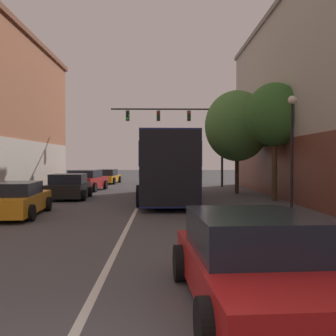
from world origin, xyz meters
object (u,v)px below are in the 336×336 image
(bus, at_px, (165,164))
(street_tree_far, at_px, (275,115))
(parked_car_left_mid, at_px, (15,200))
(parked_car_left_near, at_px, (86,181))
(street_lamp, at_px, (292,145))
(parked_car_left_distant, at_px, (69,187))
(hatchback_foreground, at_px, (255,262))
(parked_car_left_far, at_px, (107,177))
(street_tree_near, at_px, (237,126))
(traffic_signal_gantry, at_px, (184,126))

(bus, xyz_separation_m, street_tree_far, (5.63, -0.66, 2.52))
(street_tree_far, bearing_deg, parked_car_left_mid, -154.61)
(parked_car_left_mid, bearing_deg, parked_car_left_near, -5.98)
(parked_car_left_mid, height_order, street_lamp, street_lamp)
(street_lamp, bearing_deg, parked_car_left_distant, 146.57)
(hatchback_foreground, height_order, parked_car_left_near, parked_car_left_near)
(bus, relative_size, parked_car_left_far, 2.50)
(street_lamp, bearing_deg, street_tree_near, 91.24)
(bus, height_order, parked_car_left_distant, bus)
(hatchback_foreground, xyz_separation_m, parked_car_left_mid, (-6.80, 9.11, -0.01))
(parked_car_left_mid, relative_size, parked_car_left_distant, 1.18)
(street_lamp, bearing_deg, traffic_signal_gantry, 101.02)
(parked_car_left_near, bearing_deg, parked_car_left_mid, -173.99)
(traffic_signal_gantry, bearing_deg, parked_car_left_far, 146.04)
(parked_car_left_mid, xyz_separation_m, street_tree_far, (11.28, 5.35, 3.79))
(bus, xyz_separation_m, parked_car_left_near, (-5.32, 6.20, -1.20))
(traffic_signal_gantry, distance_m, street_lamp, 16.35)
(parked_car_left_far, height_order, traffic_signal_gantry, traffic_signal_gantry)
(parked_car_left_near, relative_size, street_lamp, 0.98)
(hatchback_foreground, xyz_separation_m, street_tree_near, (3.37, 18.74, 3.59))
(street_lamp, xyz_separation_m, street_tree_near, (-0.21, 9.63, 1.55))
(parked_car_left_near, xyz_separation_m, traffic_signal_gantry, (6.95, 3.69, 4.09))
(bus, xyz_separation_m, parked_car_left_far, (-4.99, 14.35, -1.27))
(parked_car_left_far, bearing_deg, street_lamp, -150.37)
(hatchback_foreground, xyz_separation_m, traffic_signal_gantry, (0.48, 25.02, 4.15))
(parked_car_left_far, distance_m, street_tree_far, 18.77)
(parked_car_left_distant, distance_m, traffic_signal_gantry, 12.30)
(hatchback_foreground, xyz_separation_m, parked_car_left_near, (-6.47, 21.33, 0.06))
(bus, distance_m, parked_car_left_near, 8.26)
(parked_car_left_near, bearing_deg, street_tree_near, -97.21)
(parked_car_left_near, distance_m, street_tree_far, 13.45)
(hatchback_foreground, bearing_deg, parked_car_left_distant, 18.54)
(parked_car_left_distant, height_order, street_tree_near, street_tree_near)
(parked_car_left_distant, bearing_deg, parked_car_left_far, -3.07)
(traffic_signal_gantry, bearing_deg, parked_car_left_near, -152.03)
(parked_car_left_near, height_order, street_tree_far, street_tree_far)
(hatchback_foreground, distance_m, parked_car_left_far, 30.11)
(bus, height_order, parked_car_left_near, bus)
(parked_car_left_distant, bearing_deg, parked_car_left_mid, 173.68)
(bus, xyz_separation_m, parked_car_left_distant, (-5.19, 0.53, -1.24))
(street_tree_far, bearing_deg, parked_car_left_distant, 173.72)
(parked_car_left_mid, relative_size, street_tree_far, 0.76)
(bus, bearing_deg, parked_car_left_distant, 82.52)
(parked_car_left_near, height_order, parked_car_left_distant, parked_car_left_near)
(parked_car_left_distant, xyz_separation_m, street_tree_near, (9.71, 3.08, 3.57))
(street_lamp, bearing_deg, parked_car_left_near, 129.43)
(parked_car_left_far, xyz_separation_m, street_lamp, (9.72, -20.37, 2.06))
(bus, relative_size, street_lamp, 2.51)
(traffic_signal_gantry, bearing_deg, bus, -99.35)
(hatchback_foreground, distance_m, parked_car_left_mid, 11.37)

